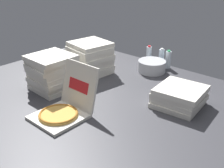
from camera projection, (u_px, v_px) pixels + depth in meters
The scene contains 9 objects.
ground_plane at pixel (108, 103), 2.55m from camera, with size 3.20×2.40×0.02m, color #38383D.
open_pizza_box at pixel (65, 107), 2.31m from camera, with size 0.39×0.49×0.40m.
pizza_stack_center_near at pixel (90, 58), 3.12m from camera, with size 0.46×0.46×0.35m.
pizza_stack_left_near at pixel (179, 96), 2.46m from camera, with size 0.44×0.43×0.18m.
pizza_stack_left_far at pixel (53, 72), 2.74m from camera, with size 0.43×0.44×0.35m.
ice_bucket at pixel (152, 66), 3.20m from camera, with size 0.32×0.32×0.13m, color #B7BABF.
water_bottle_0 at pixel (149, 55), 3.45m from camera, with size 0.06×0.06×0.22m.
water_bottle_1 at pixel (161, 58), 3.36m from camera, with size 0.06×0.06×0.22m.
water_bottle_2 at pixel (168, 60), 3.29m from camera, with size 0.06×0.06×0.22m.
Camera 1 is at (1.52, -1.65, 1.21)m, focal length 44.91 mm.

